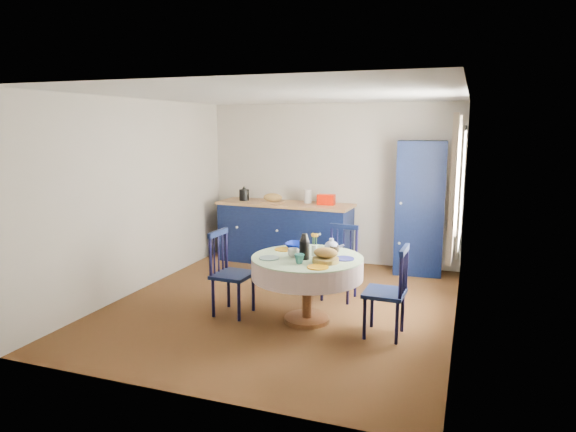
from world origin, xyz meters
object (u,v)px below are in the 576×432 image
object	(u,v)px
pantry_cabinet	(420,208)
dining_table	(308,268)
cobalt_bowl	(297,246)
chair_far	(340,262)
mug_a	(293,253)
mug_c	(334,250)
kitchen_counter	(285,232)
chair_left	(230,272)
mug_d	(304,244)
chair_right	(389,291)
mug_b	(299,259)

from	to	relation	value
pantry_cabinet	dining_table	size ratio (longest dim) A/B	1.59
cobalt_bowl	chair_far	bearing A→B (deg)	56.37
mug_a	mug_c	xyz separation A→B (m)	(0.38, 0.31, -0.01)
dining_table	kitchen_counter	bearing A→B (deg)	115.82
chair_left	mug_d	distance (m)	0.92
chair_right	chair_far	bearing A→B (deg)	-140.88
chair_far	kitchen_counter	bearing A→B (deg)	136.20
chair_far	mug_a	distance (m)	1.06
kitchen_counter	mug_d	distance (m)	2.16
dining_table	chair_far	distance (m)	0.92
pantry_cabinet	kitchen_counter	bearing A→B (deg)	178.57
dining_table	mug_d	size ratio (longest dim) A/B	11.71
pantry_cabinet	mug_d	xyz separation A→B (m)	(-1.12, -2.02, -0.18)
mug_a	mug_d	distance (m)	0.43
dining_table	chair_right	distance (m)	0.92
dining_table	chair_right	xyz separation A→B (m)	(0.90, -0.10, -0.14)
dining_table	mug_a	size ratio (longest dim) A/B	9.92
dining_table	chair_far	xyz separation A→B (m)	(0.14, 0.90, -0.15)
mug_d	chair_right	bearing A→B (deg)	-23.81
kitchen_counter	mug_d	world-z (taller)	kitchen_counter
chair_right	kitchen_counter	bearing A→B (deg)	-138.09
dining_table	chair_far	bearing A→B (deg)	81.17
chair_left	mug_b	world-z (taller)	chair_left
chair_right	mug_c	world-z (taller)	chair_right
mug_b	cobalt_bowl	xyz separation A→B (m)	(-0.23, 0.62, -0.02)
mug_b	pantry_cabinet	bearing A→B (deg)	70.40
mug_d	cobalt_bowl	xyz separation A→B (m)	(-0.07, -0.04, -0.01)
chair_left	mug_a	distance (m)	0.83
mug_c	mug_d	bearing A→B (deg)	162.84
pantry_cabinet	mug_c	world-z (taller)	pantry_cabinet
chair_right	mug_b	size ratio (longest dim) A/B	8.99
kitchen_counter	chair_right	xyz separation A→B (m)	(2.01, -2.39, -0.01)
chair_left	kitchen_counter	bearing A→B (deg)	7.75
mug_b	mug_a	bearing A→B (deg)	123.11
mug_c	cobalt_bowl	world-z (taller)	mug_c
chair_far	mug_b	size ratio (longest dim) A/B	8.67
kitchen_counter	mug_b	bearing A→B (deg)	-64.21
mug_a	pantry_cabinet	bearing A→B (deg)	65.91
kitchen_counter	chair_far	distance (m)	1.87
chair_right	mug_b	distance (m)	0.97
pantry_cabinet	dining_table	bearing A→B (deg)	-115.85
chair_left	mug_b	distance (m)	0.99
mug_c	chair_far	bearing A→B (deg)	98.05
kitchen_counter	chair_right	bearing A→B (deg)	-47.37
pantry_cabinet	mug_c	bearing A→B (deg)	-112.67
chair_far	mug_d	bearing A→B (deg)	-115.73
mug_b	dining_table	bearing A→B (deg)	89.08
mug_b	mug_d	bearing A→B (deg)	103.90
mug_c	cobalt_bowl	size ratio (longest dim) A/B	0.40
dining_table	mug_a	xyz separation A→B (m)	(-0.15, -0.06, 0.17)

